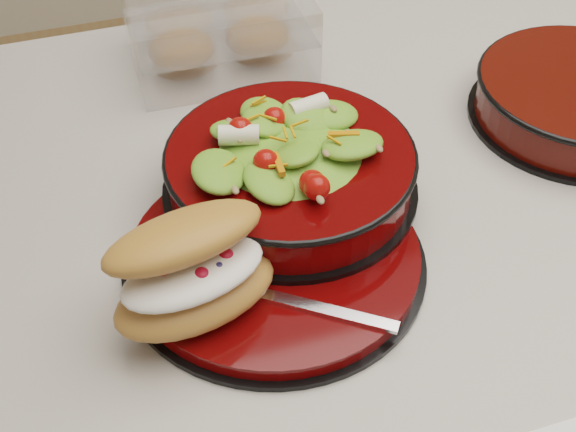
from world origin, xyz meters
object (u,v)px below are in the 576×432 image
object	(u,v)px
island_counter	(384,384)
fork	(300,304)
dinner_plate	(276,257)
croissant	(192,270)
salad_bowl	(290,161)
pastry_box	(219,31)

from	to	relation	value
island_counter	fork	world-z (taller)	fork
dinner_plate	croissant	bearing A→B (deg)	-154.84
island_counter	salad_bowl	size ratio (longest dim) A/B	4.82
dinner_plate	pastry_box	size ratio (longest dim) A/B	1.32
island_counter	croissant	size ratio (longest dim) A/B	7.68
croissant	pastry_box	distance (m)	0.41
dinner_plate	pastry_box	distance (m)	0.36
dinner_plate	pastry_box	world-z (taller)	pastry_box
island_counter	salad_bowl	distance (m)	0.53
croissant	fork	xyz separation A→B (m)	(0.09, -0.03, -0.04)
dinner_plate	croissant	xyz separation A→B (m)	(-0.09, -0.04, 0.05)
island_counter	pastry_box	world-z (taller)	pastry_box
salad_bowl	pastry_box	distance (m)	0.28
dinner_plate	croissant	size ratio (longest dim) A/B	1.79
salad_bowl	croissant	world-z (taller)	salad_bowl
pastry_box	croissant	bearing A→B (deg)	-106.08
dinner_plate	fork	size ratio (longest dim) A/B	2.03
dinner_plate	pastry_box	xyz separation A→B (m)	(0.04, 0.35, 0.03)
fork	pastry_box	size ratio (longest dim) A/B	0.65
island_counter	dinner_plate	world-z (taller)	dinner_plate
island_counter	pastry_box	xyz separation A→B (m)	(-0.16, 0.24, 0.49)
dinner_plate	salad_bowl	xyz separation A→B (m)	(0.04, 0.08, 0.05)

